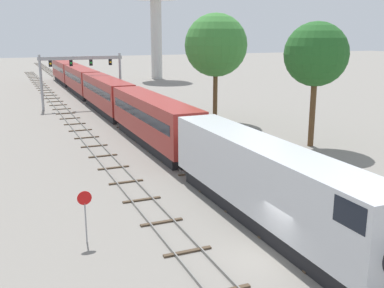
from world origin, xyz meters
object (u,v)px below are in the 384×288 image
Objects in this scene: trackside_tree_mid at (316,55)px; signal_gantry at (81,68)px; trackside_tree_left at (216,45)px; stop_sign at (85,209)px; passenger_train at (106,94)px.

signal_gantry is at bearing 116.87° from trackside_tree_mid.
stop_sign is at bearing -127.15° from trackside_tree_left.
trackside_tree_mid reaches higher than stop_sign.
signal_gantry is 4.20× the size of stop_sign.
trackside_tree_mid is at bearing -78.42° from trackside_tree_left.
signal_gantry is at bearing 80.27° from stop_sign.
passenger_train is at bearing 117.60° from trackside_tree_mid.
trackside_tree_mid is (14.23, -27.22, 6.26)m from passenger_train.
stop_sign is at bearing -104.07° from passenger_train.
signal_gantry is 1.01× the size of trackside_tree_mid.
passenger_train is 7.78× the size of trackside_tree_left.
trackside_tree_left reaches higher than signal_gantry.
signal_gantry is 36.58m from trackside_tree_mid.
trackside_tree_left reaches higher than stop_sign.
trackside_tree_left is 1.11× the size of trackside_tree_mid.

